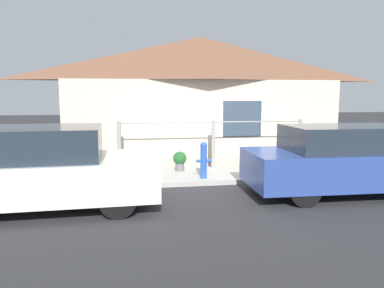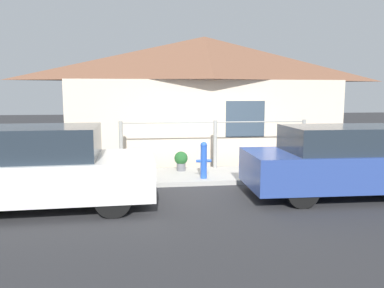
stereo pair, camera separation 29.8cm
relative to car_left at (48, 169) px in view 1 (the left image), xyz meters
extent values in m
plane|color=#2D2D30|center=(3.57, 1.13, -0.72)|extent=(60.00, 60.00, 0.00)
cube|color=#B2AFA8|center=(3.57, 1.96, -0.66)|extent=(24.00, 1.65, 0.10)
cube|color=beige|center=(3.57, 3.37, 0.49)|extent=(7.79, 0.12, 2.41)
cube|color=#384756|center=(4.54, 3.30, 0.61)|extent=(1.10, 0.04, 1.00)
pyramid|color=brown|center=(3.57, 4.41, 2.33)|extent=(8.19, 2.20, 1.29)
cylinder|color=#999993|center=(1.17, 2.63, 0.01)|extent=(0.10, 0.10, 1.24)
cylinder|color=#999993|center=(3.57, 2.63, 0.01)|extent=(0.10, 0.10, 1.24)
cylinder|color=#999993|center=(5.97, 2.63, 0.01)|extent=(0.10, 0.10, 1.24)
cylinder|color=#999993|center=(3.57, 2.63, 0.58)|extent=(4.80, 0.03, 0.03)
cube|color=white|center=(0.04, 0.00, -0.16)|extent=(3.74, 1.88, 0.67)
cube|color=#232D38|center=(-0.11, 0.00, 0.46)|extent=(2.08, 1.62, 0.56)
cylinder|color=black|center=(1.16, 0.80, -0.41)|extent=(0.61, 0.22, 0.60)
cylinder|color=black|center=(1.21, -0.73, -0.41)|extent=(0.61, 0.22, 0.60)
cube|color=#2D4793|center=(5.83, 0.00, -0.16)|extent=(4.27, 1.73, 0.67)
cube|color=#232D38|center=(5.66, 0.01, 0.42)|extent=(2.36, 1.48, 0.50)
cylinder|color=black|center=(4.54, 0.72, -0.43)|extent=(0.59, 0.22, 0.58)
cylinder|color=black|center=(4.50, -0.65, -0.43)|extent=(0.59, 0.22, 0.58)
cylinder|color=blue|center=(3.07, 1.45, -0.25)|extent=(0.15, 0.15, 0.73)
sphere|color=blue|center=(3.07, 1.45, 0.15)|extent=(0.15, 0.15, 0.15)
cylinder|color=blue|center=(2.96, 1.45, -0.21)|extent=(0.13, 0.07, 0.07)
cylinder|color=blue|center=(3.18, 1.45, -0.21)|extent=(0.13, 0.07, 0.07)
cylinder|color=slate|center=(2.65, 2.37, -0.52)|extent=(0.22, 0.22, 0.19)
sphere|color=#235B28|center=(2.65, 2.37, -0.30)|extent=(0.34, 0.34, 0.34)
camera|label=1|loc=(1.41, -6.75, 1.30)|focal=35.00mm
camera|label=2|loc=(1.71, -6.80, 1.30)|focal=35.00mm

